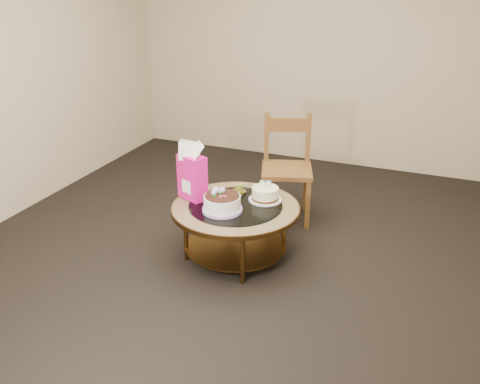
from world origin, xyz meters
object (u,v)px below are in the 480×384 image
at_px(decorated_cake, 222,204).
at_px(gift_bag, 192,171).
at_px(dining_chair, 287,168).
at_px(cream_cake, 265,194).
at_px(coffee_table, 236,214).

bearing_deg(decorated_cake, gift_bag, 157.23).
xyz_separation_m(decorated_cake, gift_bag, (-0.32, 0.13, 0.17)).
bearing_deg(dining_chair, decorated_cake, -119.83).
bearing_deg(cream_cake, dining_chair, 77.55).
distance_m(cream_cake, gift_bag, 0.61).
distance_m(cream_cake, dining_chair, 0.68).
distance_m(coffee_table, dining_chair, 0.88).
height_order(gift_bag, dining_chair, dining_chair).
xyz_separation_m(coffee_table, cream_cake, (0.18, 0.18, 0.13)).
relative_size(coffee_table, dining_chair, 1.05).
height_order(decorated_cake, dining_chair, dining_chair).
relative_size(cream_cake, dining_chair, 0.27).
bearing_deg(cream_cake, coffee_table, -150.24).
relative_size(cream_cake, gift_bag, 0.57).
distance_m(coffee_table, cream_cake, 0.29).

